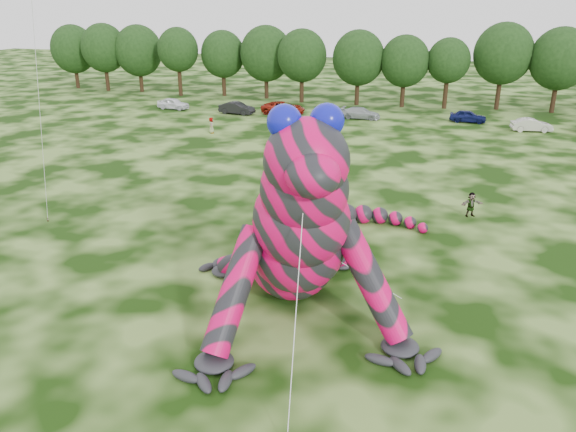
{
  "coord_description": "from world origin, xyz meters",
  "views": [
    {
      "loc": [
        2.5,
        -16.84,
        12.9
      ],
      "look_at": [
        -4.1,
        5.24,
        4.0
      ],
      "focal_mm": 35.0,
      "sensor_mm": 36.0,
      "label": 1
    }
  ],
  "objects_px": {
    "tree_4": "(223,63)",
    "tree_8": "(404,71)",
    "tree_2": "(139,59)",
    "car_5": "(531,125)",
    "tree_7": "(358,68)",
    "tree_10": "(502,66)",
    "tree_9": "(447,73)",
    "tree_1": "(105,57)",
    "spectator_5": "(471,204)",
    "car_3": "(361,113)",
    "car_2": "(283,108)",
    "tree_5": "(266,62)",
    "car_0": "(173,104)",
    "car_1": "(237,108)",
    "spectator_1": "(322,168)",
    "car_4": "(468,116)",
    "tree_3": "(179,62)",
    "tree_11": "(558,70)",
    "tree_6": "(302,66)",
    "inflatable_gecko": "(288,192)",
    "tree_0": "(74,57)",
    "spectator_4": "(211,125)"
  },
  "relations": [
    {
      "from": "tree_4",
      "to": "tree_9",
      "type": "bearing_deg",
      "value": -2.55
    },
    {
      "from": "tree_7",
      "to": "spectator_1",
      "type": "height_order",
      "value": "tree_7"
    },
    {
      "from": "car_3",
      "to": "car_1",
      "type": "bearing_deg",
      "value": 98.23
    },
    {
      "from": "tree_0",
      "to": "car_4",
      "type": "height_order",
      "value": "tree_0"
    },
    {
      "from": "inflatable_gecko",
      "to": "tree_0",
      "type": "xyz_separation_m",
      "value": [
        -50.16,
        52.99,
        -0.03
      ]
    },
    {
      "from": "tree_9",
      "to": "car_3",
      "type": "relative_size",
      "value": 1.93
    },
    {
      "from": "tree_7",
      "to": "tree_4",
      "type": "bearing_deg",
      "value": 174.43
    },
    {
      "from": "tree_8",
      "to": "tree_10",
      "type": "distance_m",
      "value": 11.75
    },
    {
      "from": "tree_3",
      "to": "car_2",
      "type": "height_order",
      "value": "tree_3"
    },
    {
      "from": "car_5",
      "to": "tree_9",
      "type": "bearing_deg",
      "value": 29.6
    },
    {
      "from": "tree_1",
      "to": "tree_11",
      "type": "distance_m",
      "value": 62.14
    },
    {
      "from": "tree_1",
      "to": "tree_6",
      "type": "height_order",
      "value": "tree_1"
    },
    {
      "from": "tree_10",
      "to": "spectator_5",
      "type": "height_order",
      "value": "tree_10"
    },
    {
      "from": "tree_0",
      "to": "car_1",
      "type": "distance_m",
      "value": 34.56
    },
    {
      "from": "tree_10",
      "to": "tree_11",
      "type": "bearing_deg",
      "value": -3.44
    },
    {
      "from": "tree_10",
      "to": "spectator_1",
      "type": "bearing_deg",
      "value": -111.79
    },
    {
      "from": "tree_4",
      "to": "spectator_1",
      "type": "relative_size",
      "value": 4.8
    },
    {
      "from": "tree_2",
      "to": "spectator_1",
      "type": "bearing_deg",
      "value": -44.4
    },
    {
      "from": "tree_2",
      "to": "tree_7",
      "type": "xyz_separation_m",
      "value": [
        32.94,
        -1.96,
        -0.08
      ]
    },
    {
      "from": "tree_1",
      "to": "car_2",
      "type": "height_order",
      "value": "tree_1"
    },
    {
      "from": "car_0",
      "to": "car_1",
      "type": "bearing_deg",
      "value": -90.16
    },
    {
      "from": "tree_6",
      "to": "car_2",
      "type": "distance_m",
      "value": 9.61
    },
    {
      "from": "tree_2",
      "to": "car_5",
      "type": "bearing_deg",
      "value": -13.34
    },
    {
      "from": "tree_4",
      "to": "tree_8",
      "type": "xyz_separation_m",
      "value": [
        25.42,
        -1.73,
        -0.06
      ]
    },
    {
      "from": "car_0",
      "to": "car_4",
      "type": "height_order",
      "value": "car_0"
    },
    {
      "from": "car_0",
      "to": "car_2",
      "type": "relative_size",
      "value": 0.78
    },
    {
      "from": "tree_1",
      "to": "tree_2",
      "type": "bearing_deg",
      "value": 7.58
    },
    {
      "from": "car_4",
      "to": "spectator_1",
      "type": "distance_m",
      "value": 28.05
    },
    {
      "from": "car_2",
      "to": "tree_5",
      "type": "bearing_deg",
      "value": 26.12
    },
    {
      "from": "car_2",
      "to": "tree_9",
      "type": "bearing_deg",
      "value": -65.38
    },
    {
      "from": "tree_4",
      "to": "tree_5",
      "type": "xyz_separation_m",
      "value": [
        6.52,
        -0.28,
        0.37
      ]
    },
    {
      "from": "tree_6",
      "to": "car_4",
      "type": "xyz_separation_m",
      "value": [
        21.48,
        -7.51,
        -4.06
      ]
    },
    {
      "from": "tree_1",
      "to": "spectator_4",
      "type": "bearing_deg",
      "value": -39.61
    },
    {
      "from": "tree_2",
      "to": "car_0",
      "type": "xyz_separation_m",
      "value": [
        11.33,
        -11.73,
        -4.13
      ]
    },
    {
      "from": "tree_4",
      "to": "spectator_5",
      "type": "relative_size",
      "value": 5.7
    },
    {
      "from": "car_2",
      "to": "car_3",
      "type": "height_order",
      "value": "car_2"
    },
    {
      "from": "tree_7",
      "to": "car_5",
      "type": "relative_size",
      "value": 2.31
    },
    {
      "from": "spectator_4",
      "to": "tree_4",
      "type": "bearing_deg",
      "value": -2.78
    },
    {
      "from": "car_2",
      "to": "car_3",
      "type": "relative_size",
      "value": 1.17
    },
    {
      "from": "tree_2",
      "to": "tree_3",
      "type": "xyz_separation_m",
      "value": [
        7.3,
        -1.69,
        -0.1
      ]
    },
    {
      "from": "tree_1",
      "to": "tree_7",
      "type": "distance_m",
      "value": 38.29
    },
    {
      "from": "tree_3",
      "to": "tree_4",
      "type": "relative_size",
      "value": 1.04
    },
    {
      "from": "tree_0",
      "to": "tree_7",
      "type": "bearing_deg",
      "value": -3.13
    },
    {
      "from": "tree_10",
      "to": "spectator_5",
      "type": "bearing_deg",
      "value": -94.75
    },
    {
      "from": "tree_4",
      "to": "tree_7",
      "type": "relative_size",
      "value": 0.96
    },
    {
      "from": "tree_11",
      "to": "spectator_5",
      "type": "height_order",
      "value": "tree_11"
    },
    {
      "from": "tree_9",
      "to": "car_2",
      "type": "distance_m",
      "value": 21.08
    },
    {
      "from": "tree_0",
      "to": "tree_3",
      "type": "height_order",
      "value": "tree_0"
    },
    {
      "from": "inflatable_gecko",
      "to": "tree_6",
      "type": "distance_m",
      "value": 52.13
    },
    {
      "from": "car_2",
      "to": "car_3",
      "type": "xyz_separation_m",
      "value": [
        9.47,
        -0.23,
        -0.08
      ]
    }
  ]
}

